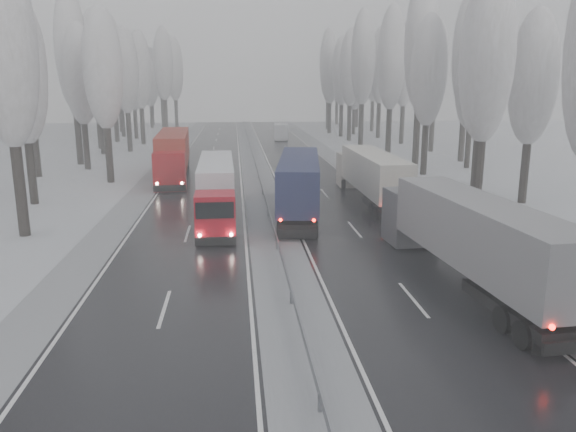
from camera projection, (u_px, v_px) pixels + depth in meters
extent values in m
cube|color=black|center=(337.00, 209.00, 41.47)|extent=(7.50, 200.00, 0.03)
cube|color=black|center=(194.00, 212.00, 40.50)|extent=(7.50, 200.00, 0.03)
cube|color=#96989D|center=(267.00, 211.00, 40.98)|extent=(3.00, 200.00, 0.04)
cube|color=#96989D|center=(403.00, 208.00, 41.92)|extent=(2.40, 200.00, 0.04)
cube|color=#96989D|center=(124.00, 214.00, 40.04)|extent=(2.40, 200.00, 0.04)
cube|color=slate|center=(267.00, 203.00, 40.85)|extent=(0.06, 200.00, 0.32)
cube|color=slate|center=(268.00, 213.00, 38.98)|extent=(0.12, 0.12, 0.60)
cube|color=slate|center=(253.00, 156.00, 69.99)|extent=(0.12, 0.12, 0.60)
cylinder|color=black|center=(478.00, 176.00, 38.80)|extent=(0.68, 0.68, 5.62)
ellipsoid|color=gray|center=(487.00, 56.00, 36.97)|extent=(3.60, 3.60, 11.48)
cylinder|color=black|center=(524.00, 171.00, 43.27)|extent=(0.64, 0.64, 4.94)
ellipsoid|color=gray|center=(534.00, 77.00, 41.65)|extent=(3.60, 3.60, 10.09)
cylinder|color=black|center=(476.00, 162.00, 47.03)|extent=(0.66, 0.66, 5.32)
ellipsoid|color=gray|center=(483.00, 68.00, 45.29)|extent=(3.60, 3.60, 10.88)
cylinder|color=black|center=(481.00, 150.00, 51.00)|extent=(0.72, 0.72, 6.31)
ellipsoid|color=gray|center=(489.00, 47.00, 48.94)|extent=(3.60, 3.60, 12.90)
cylinder|color=black|center=(424.00, 148.00, 57.06)|extent=(0.67, 0.67, 5.38)
ellipsoid|color=gray|center=(429.00, 70.00, 55.30)|extent=(3.60, 3.60, 10.98)
cylinder|color=black|center=(468.00, 147.00, 61.60)|extent=(0.62, 0.62, 4.59)
ellipsoid|color=gray|center=(472.00, 86.00, 60.10)|extent=(3.60, 3.60, 9.39)
cylinder|color=black|center=(416.00, 136.00, 62.21)|extent=(0.76, 0.76, 6.95)
ellipsoid|color=gray|center=(421.00, 42.00, 59.94)|extent=(3.60, 3.60, 14.19)
cylinder|color=black|center=(462.00, 134.00, 66.77)|extent=(0.74, 0.74, 6.59)
ellipsoid|color=gray|center=(468.00, 51.00, 64.61)|extent=(3.60, 3.60, 13.46)
cylinder|color=black|center=(389.00, 131.00, 72.18)|extent=(0.72, 0.72, 6.37)
ellipsoid|color=gray|center=(392.00, 58.00, 70.10)|extent=(3.60, 3.60, 13.01)
cylinder|color=black|center=(432.00, 130.00, 76.76)|extent=(0.70, 0.70, 5.97)
ellipsoid|color=gray|center=(436.00, 65.00, 74.81)|extent=(3.60, 3.60, 12.20)
cylinder|color=black|center=(361.00, 124.00, 82.39)|extent=(0.74, 0.74, 6.65)
ellipsoid|color=gray|center=(363.00, 57.00, 80.22)|extent=(3.60, 3.60, 13.59)
cylinder|color=black|center=(402.00, 124.00, 87.00)|extent=(0.71, 0.71, 6.14)
ellipsoid|color=gray|center=(405.00, 65.00, 85.00)|extent=(3.60, 3.60, 12.54)
cylinder|color=black|center=(349.00, 122.00, 91.93)|extent=(0.71, 0.71, 6.05)
ellipsoid|color=gray|center=(351.00, 67.00, 89.95)|extent=(3.60, 3.60, 12.37)
cylinder|color=black|center=(378.00, 119.00, 96.32)|extent=(0.72, 0.72, 6.30)
ellipsoid|color=gray|center=(380.00, 65.00, 94.26)|extent=(3.60, 3.60, 12.87)
cylinder|color=black|center=(341.00, 120.00, 99.23)|extent=(0.70, 0.70, 5.88)
ellipsoid|color=gray|center=(342.00, 71.00, 97.31)|extent=(3.60, 3.60, 12.00)
cylinder|color=black|center=(354.00, 121.00, 103.51)|extent=(0.64, 0.64, 4.86)
ellipsoid|color=gray|center=(355.00, 82.00, 101.93)|extent=(3.60, 3.60, 9.92)
cylinder|color=black|center=(329.00, 117.00, 106.02)|extent=(0.70, 0.70, 5.98)
ellipsoid|color=gray|center=(330.00, 71.00, 104.07)|extent=(3.60, 3.60, 12.21)
cylinder|color=black|center=(372.00, 115.00, 110.72)|extent=(0.71, 0.71, 6.19)
ellipsoid|color=gray|center=(374.00, 69.00, 108.70)|extent=(3.60, 3.60, 12.64)
cylinder|color=black|center=(328.00, 112.00, 115.58)|extent=(0.75, 0.75, 6.86)
ellipsoid|color=gray|center=(329.00, 63.00, 113.34)|extent=(3.60, 3.60, 14.01)
cylinder|color=black|center=(357.00, 114.00, 120.25)|extent=(0.68, 0.68, 5.55)
ellipsoid|color=gray|center=(358.00, 76.00, 118.44)|extent=(3.60, 3.60, 11.33)
cylinder|color=black|center=(327.00, 112.00, 126.07)|extent=(0.71, 0.71, 6.09)
ellipsoid|color=gray|center=(328.00, 72.00, 124.08)|extent=(3.60, 3.60, 12.45)
cylinder|color=black|center=(337.00, 112.00, 130.27)|extent=(0.67, 0.67, 5.49)
ellipsoid|color=gray|center=(337.00, 77.00, 128.48)|extent=(3.60, 3.60, 11.21)
cylinder|color=black|center=(20.00, 188.00, 33.66)|extent=(0.69, 0.69, 5.83)
ellipsoid|color=gray|center=(4.00, 44.00, 31.76)|extent=(3.60, 3.60, 11.92)
cylinder|color=black|center=(31.00, 172.00, 42.85)|extent=(0.65, 0.65, 5.03)
ellipsoid|color=gray|center=(21.00, 75.00, 41.20)|extent=(3.60, 3.60, 10.28)
cylinder|color=black|center=(109.00, 153.00, 52.39)|extent=(0.67, 0.67, 5.44)
ellipsoid|color=gray|center=(103.00, 68.00, 50.61)|extent=(3.60, 3.60, 11.11)
cylinder|color=black|center=(36.00, 148.00, 55.50)|extent=(0.69, 0.69, 5.72)
ellipsoid|color=gray|center=(27.00, 63.00, 53.63)|extent=(3.60, 3.60, 11.69)
cylinder|color=black|center=(86.00, 145.00, 60.72)|extent=(0.66, 0.66, 5.23)
ellipsoid|color=gray|center=(80.00, 74.00, 59.02)|extent=(3.60, 3.60, 10.68)
cylinder|color=black|center=(78.00, 136.00, 64.28)|extent=(0.74, 0.74, 6.60)
ellipsoid|color=gray|center=(71.00, 50.00, 62.12)|extent=(3.60, 3.60, 13.49)
cylinder|color=black|center=(107.00, 137.00, 70.08)|extent=(0.65, 0.65, 5.16)
ellipsoid|color=gray|center=(102.00, 76.00, 68.39)|extent=(3.60, 3.60, 10.54)
cylinder|color=black|center=(102.00, 132.00, 73.75)|extent=(0.69, 0.69, 5.79)
ellipsoid|color=gray|center=(97.00, 67.00, 71.86)|extent=(3.60, 3.60, 11.84)
cylinder|color=black|center=(129.00, 131.00, 76.72)|extent=(0.68, 0.68, 5.64)
ellipsoid|color=gray|center=(125.00, 70.00, 74.88)|extent=(3.60, 3.60, 11.53)
cylinder|color=black|center=(99.00, 126.00, 80.05)|extent=(0.73, 0.73, 6.56)
ellipsoid|color=gray|center=(94.00, 58.00, 77.91)|extent=(3.60, 3.60, 13.40)
cylinder|color=black|center=(143.00, 125.00, 86.49)|extent=(0.69, 0.69, 5.79)
ellipsoid|color=gray|center=(139.00, 70.00, 84.60)|extent=(3.60, 3.60, 11.84)
cylinder|color=black|center=(116.00, 121.00, 89.84)|extent=(0.74, 0.74, 6.65)
ellipsoid|color=gray|center=(112.00, 59.00, 87.67)|extent=(3.60, 3.60, 13.58)
cylinder|color=black|center=(136.00, 123.00, 95.39)|extent=(0.65, 0.65, 5.12)
ellipsoid|color=gray|center=(133.00, 79.00, 93.72)|extent=(3.60, 3.60, 10.46)
cylinder|color=black|center=(123.00, 120.00, 98.92)|extent=(0.69, 0.69, 5.84)
ellipsoid|color=gray|center=(119.00, 71.00, 97.01)|extent=(3.60, 3.60, 11.92)
cylinder|color=black|center=(166.00, 115.00, 106.03)|extent=(0.74, 0.74, 6.67)
ellipsoid|color=gray|center=(163.00, 63.00, 103.85)|extent=(3.60, 3.60, 13.63)
cylinder|color=black|center=(121.00, 115.00, 109.11)|extent=(0.72, 0.72, 6.31)
ellipsoid|color=gray|center=(118.00, 68.00, 107.05)|extent=(3.60, 3.60, 12.88)
cylinder|color=black|center=(176.00, 114.00, 115.27)|extent=(0.72, 0.72, 6.29)
ellipsoid|color=gray|center=(174.00, 69.00, 113.21)|extent=(3.60, 3.60, 12.84)
cylinder|color=black|center=(151.00, 116.00, 118.79)|extent=(0.64, 0.64, 4.86)
ellipsoid|color=gray|center=(150.00, 83.00, 117.21)|extent=(3.60, 3.60, 9.92)
cylinder|color=black|center=(163.00, 111.00, 121.29)|extent=(0.74, 0.74, 6.63)
ellipsoid|color=gray|center=(161.00, 66.00, 119.13)|extent=(3.60, 3.60, 13.54)
cylinder|color=black|center=(153.00, 113.00, 125.01)|extent=(0.69, 0.69, 5.79)
ellipsoid|color=gray|center=(150.00, 74.00, 123.12)|extent=(3.60, 3.60, 11.82)
cube|color=#49494E|center=(410.00, 216.00, 32.07)|extent=(2.72, 2.81, 3.03)
cube|color=black|center=(402.00, 200.00, 33.12)|extent=(2.32, 0.28, 1.01)
cube|color=black|center=(400.00, 231.00, 33.66)|extent=(2.53, 0.35, 0.50)
cube|color=slate|center=(480.00, 233.00, 24.28)|extent=(3.60, 13.29, 2.83)
cube|color=black|center=(576.00, 348.00, 18.43)|extent=(2.32, 0.30, 0.45)
cube|color=black|center=(524.00, 308.00, 21.24)|extent=(2.65, 5.71, 0.45)
cube|color=black|center=(564.00, 346.00, 19.01)|extent=(2.32, 0.24, 0.61)
cylinder|color=black|center=(396.00, 240.00, 31.38)|extent=(0.43, 1.07, 1.05)
cylinder|color=black|center=(432.00, 238.00, 31.74)|extent=(0.43, 1.07, 1.05)
cylinder|color=black|center=(504.00, 320.00, 20.73)|extent=(0.43, 1.07, 1.05)
cylinder|color=black|center=(556.00, 316.00, 21.09)|extent=(0.43, 1.07, 1.05)
cylinder|color=black|center=(524.00, 335.00, 19.47)|extent=(0.43, 1.07, 1.05)
sphere|color=#FF0C05|center=(554.00, 328.00, 18.02)|extent=(0.20, 0.20, 0.20)
sphere|color=white|center=(385.00, 225.00, 33.43)|extent=(0.22, 0.22, 0.22)
sphere|color=white|center=(416.00, 223.00, 33.75)|extent=(0.22, 0.22, 0.22)
cube|color=#1A2541|center=(301.00, 175.00, 46.41)|extent=(2.85, 2.94, 3.04)
cube|color=black|center=(301.00, 165.00, 47.48)|extent=(2.32, 0.40, 1.01)
cube|color=black|center=(301.00, 187.00, 48.02)|extent=(2.53, 0.48, 0.51)
cube|color=#151A3A|center=(299.00, 178.00, 38.49)|extent=(4.27, 13.38, 2.83)
cube|color=black|center=(297.00, 234.00, 32.54)|extent=(2.32, 0.42, 0.46)
cube|color=black|center=(298.00, 218.00, 35.39)|extent=(2.93, 5.81, 0.46)
cube|color=black|center=(297.00, 235.00, 33.12)|extent=(2.32, 0.36, 0.61)
cylinder|color=black|center=(288.00, 191.00, 45.92)|extent=(0.49, 1.09, 1.05)
cylinder|color=black|center=(313.00, 191.00, 45.85)|extent=(0.49, 1.09, 1.05)
cylinder|color=black|center=(281.00, 223.00, 35.09)|extent=(0.49, 1.09, 1.05)
cylinder|color=black|center=(315.00, 224.00, 35.02)|extent=(0.49, 1.09, 1.05)
cylinder|color=black|center=(280.00, 229.00, 33.81)|extent=(0.49, 1.09, 1.05)
cylinder|color=black|center=(315.00, 229.00, 33.74)|extent=(0.49, 1.09, 1.05)
sphere|color=#FF0C05|center=(281.00, 220.00, 32.32)|extent=(0.20, 0.20, 0.20)
sphere|color=#FF0C05|center=(314.00, 221.00, 32.25)|extent=(0.20, 0.20, 0.20)
sphere|color=white|center=(290.00, 182.00, 47.99)|extent=(0.22, 0.22, 0.22)
sphere|color=white|center=(312.00, 182.00, 47.92)|extent=(0.22, 0.22, 0.22)
cube|color=gray|center=(353.00, 170.00, 49.83)|extent=(2.43, 2.53, 2.90)
cube|color=black|center=(350.00, 161.00, 50.84)|extent=(2.23, 0.11, 0.97)
cube|color=black|center=(349.00, 180.00, 51.36)|extent=(2.42, 0.16, 0.48)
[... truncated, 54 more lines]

